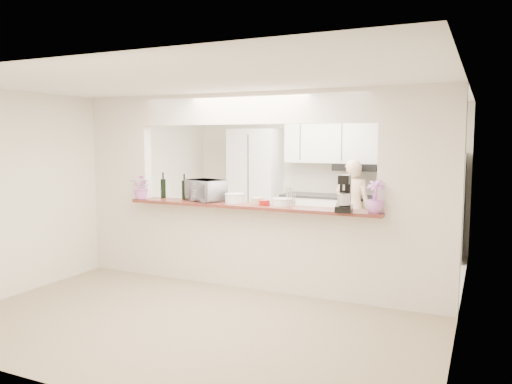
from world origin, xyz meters
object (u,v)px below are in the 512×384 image
Objects in this scene: stand_mixer at (344,195)px; person at (353,208)px; refrigerator at (439,206)px; toaster_oven at (206,190)px.

person is at bearing 101.66° from stand_mixer.
toaster_oven is at bearing -136.61° from refrigerator.
stand_mixer is 2.53m from person.
stand_mixer is at bearing 99.24° from person.
person is at bearing 78.82° from toaster_oven.
person is (-1.30, -0.35, -0.06)m from refrigerator.
toaster_oven is 0.32× the size of person.
stand_mixer is (1.95, -0.19, 0.05)m from toaster_oven.
person is (-0.50, 2.44, -0.49)m from stand_mixer.
refrigerator reaches higher than person.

